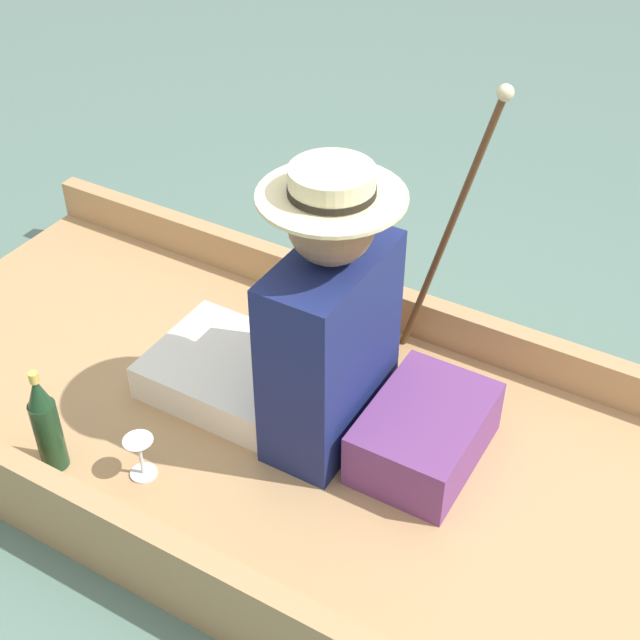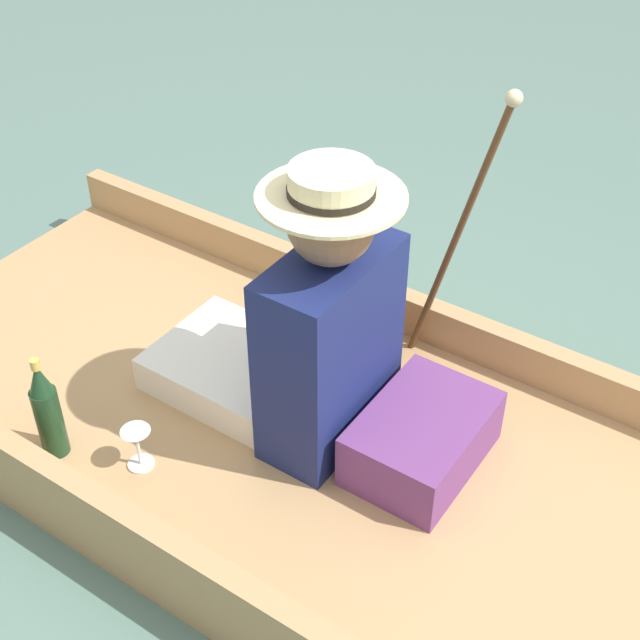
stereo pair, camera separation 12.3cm
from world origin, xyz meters
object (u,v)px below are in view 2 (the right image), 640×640
object	(u,v)px
teddy_bear	(370,305)
champagne_bottle	(47,410)
wine_glass	(137,440)
seated_person	(306,333)
walking_cane	(466,215)

from	to	relation	value
teddy_bear	champagne_bottle	world-z (taller)	teddy_bear
teddy_bear	wine_glass	world-z (taller)	teddy_bear
teddy_bear	wine_glass	bearing A→B (deg)	161.35
seated_person	walking_cane	world-z (taller)	walking_cane
wine_glass	walking_cane	distance (m)	1.05
seated_person	champagne_bottle	size ratio (longest dim) A/B	2.50
walking_cane	seated_person	bearing A→B (deg)	153.04
teddy_bear	wine_glass	distance (m)	0.79
champagne_bottle	walking_cane	bearing A→B (deg)	-37.47
champagne_bottle	seated_person	bearing A→B (deg)	-44.87
wine_glass	walking_cane	xyz separation A→B (m)	(0.83, -0.48, 0.43)
seated_person	wine_glass	size ratio (longest dim) A/B	6.40
teddy_bear	walking_cane	bearing A→B (deg)	-69.17
walking_cane	champagne_bottle	size ratio (longest dim) A/B	2.78
seated_person	wine_glass	xyz separation A→B (m)	(-0.40, 0.26, -0.21)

